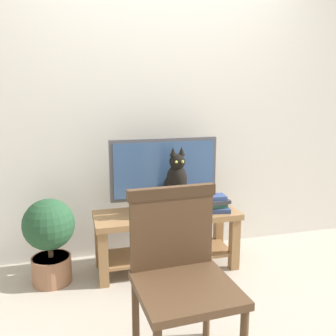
{
  "coord_description": "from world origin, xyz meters",
  "views": [
    {
      "loc": [
        -0.72,
        -2.2,
        1.41
      ],
      "look_at": [
        -0.0,
        0.42,
        0.83
      ],
      "focal_mm": 39.41,
      "sensor_mm": 36.0,
      "label": 1
    }
  ],
  "objects_px": {
    "media_box": "(176,209)",
    "potted_plant": "(50,236)",
    "tv": "(164,172)",
    "cat": "(176,183)",
    "wooden_chair": "(180,266)",
    "tv_stand": "(166,230)",
    "book_stack": "(215,203)"
  },
  "relations": [
    {
      "from": "media_box",
      "to": "potted_plant",
      "type": "bearing_deg",
      "value": 176.92
    },
    {
      "from": "tv",
      "to": "media_box",
      "type": "xyz_separation_m",
      "value": [
        0.06,
        -0.13,
        -0.27
      ]
    },
    {
      "from": "tv",
      "to": "media_box",
      "type": "bearing_deg",
      "value": -66.13
    },
    {
      "from": "cat",
      "to": "wooden_chair",
      "type": "relative_size",
      "value": 0.5
    },
    {
      "from": "tv",
      "to": "media_box",
      "type": "relative_size",
      "value": 2.35
    },
    {
      "from": "tv_stand",
      "to": "wooden_chair",
      "type": "distance_m",
      "value": 1.06
    },
    {
      "from": "book_stack",
      "to": "wooden_chair",
      "type": "bearing_deg",
      "value": -121.61
    },
    {
      "from": "tv",
      "to": "cat",
      "type": "relative_size",
      "value": 1.87
    },
    {
      "from": "wooden_chair",
      "to": "potted_plant",
      "type": "height_order",
      "value": "wooden_chair"
    },
    {
      "from": "tv_stand",
      "to": "wooden_chair",
      "type": "xyz_separation_m",
      "value": [
        -0.2,
        -1.02,
        0.21
      ]
    },
    {
      "from": "cat",
      "to": "potted_plant",
      "type": "xyz_separation_m",
      "value": [
        -0.95,
        0.07,
        -0.35
      ]
    },
    {
      "from": "cat",
      "to": "book_stack",
      "type": "distance_m",
      "value": 0.38
    },
    {
      "from": "media_box",
      "to": "tv",
      "type": "bearing_deg",
      "value": 113.87
    },
    {
      "from": "tv",
      "to": "potted_plant",
      "type": "height_order",
      "value": "tv"
    },
    {
      "from": "media_box",
      "to": "book_stack",
      "type": "xyz_separation_m",
      "value": [
        0.33,
        -0.01,
        0.02
      ]
    },
    {
      "from": "potted_plant",
      "to": "book_stack",
      "type": "bearing_deg",
      "value": -2.62
    },
    {
      "from": "tv_stand",
      "to": "book_stack",
      "type": "distance_m",
      "value": 0.44
    },
    {
      "from": "tv_stand",
      "to": "wooden_chair",
      "type": "bearing_deg",
      "value": -101.11
    },
    {
      "from": "wooden_chair",
      "to": "potted_plant",
      "type": "bearing_deg",
      "value": 124.05
    },
    {
      "from": "media_box",
      "to": "potted_plant",
      "type": "distance_m",
      "value": 0.96
    },
    {
      "from": "tv",
      "to": "potted_plant",
      "type": "relative_size",
      "value": 1.33
    },
    {
      "from": "wooden_chair",
      "to": "tv_stand",
      "type": "bearing_deg",
      "value": 78.89
    },
    {
      "from": "potted_plant",
      "to": "tv",
      "type": "bearing_deg",
      "value": 5.41
    },
    {
      "from": "media_box",
      "to": "potted_plant",
      "type": "height_order",
      "value": "potted_plant"
    },
    {
      "from": "cat",
      "to": "book_stack",
      "type": "relative_size",
      "value": 2.05
    },
    {
      "from": "media_box",
      "to": "book_stack",
      "type": "relative_size",
      "value": 1.63
    },
    {
      "from": "cat",
      "to": "wooden_chair",
      "type": "height_order",
      "value": "cat"
    },
    {
      "from": "media_box",
      "to": "book_stack",
      "type": "height_order",
      "value": "book_stack"
    },
    {
      "from": "tv_stand",
      "to": "cat",
      "type": "distance_m",
      "value": 0.4
    },
    {
      "from": "book_stack",
      "to": "potted_plant",
      "type": "xyz_separation_m",
      "value": [
        -1.27,
        0.06,
        -0.16
      ]
    },
    {
      "from": "tv",
      "to": "book_stack",
      "type": "distance_m",
      "value": 0.48
    },
    {
      "from": "cat",
      "to": "wooden_chair",
      "type": "distance_m",
      "value": 1.0
    }
  ]
}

